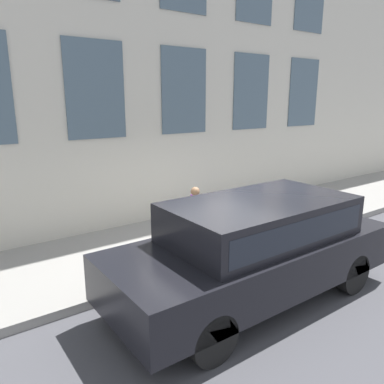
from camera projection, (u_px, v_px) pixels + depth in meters
name	position (u px, v px, depth m)	size (l,w,h in m)	color
ground_plane	(220.00, 266.00, 7.46)	(80.00, 80.00, 0.00)	#47474C
sidewalk	(179.00, 240.00, 8.61)	(2.99, 60.00, 0.15)	gray
building_facade	(138.00, 17.00, 8.69)	(0.33, 40.00, 10.21)	beige
fire_hydrant	(189.00, 237.00, 7.52)	(0.36, 0.47, 0.78)	gold
person	(195.00, 209.00, 8.21)	(0.30, 0.20, 1.24)	navy
parked_truck_charcoal_near	(256.00, 243.00, 6.08)	(1.93, 4.95, 1.69)	black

